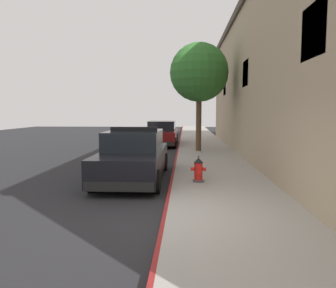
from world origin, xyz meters
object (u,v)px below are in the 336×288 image
parked_car_silver_ahead (162,134)px  fire_hydrant (198,170)px  police_cruiser (134,156)px  street_tree (199,73)px

parked_car_silver_ahead → fire_hydrant: size_ratio=6.37×
fire_hydrant → police_cruiser: bearing=155.9°
street_tree → police_cruiser: bearing=-109.1°
parked_car_silver_ahead → fire_hydrant: 11.77m
parked_car_silver_ahead → street_tree: bearing=-61.6°
police_cruiser → fire_hydrant: size_ratio=6.37×
fire_hydrant → street_tree: 8.40m
police_cruiser → parked_car_silver_ahead: size_ratio=1.00×
street_tree → fire_hydrant: bearing=-92.2°
fire_hydrant → street_tree: (0.29, 7.57, 3.63)m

